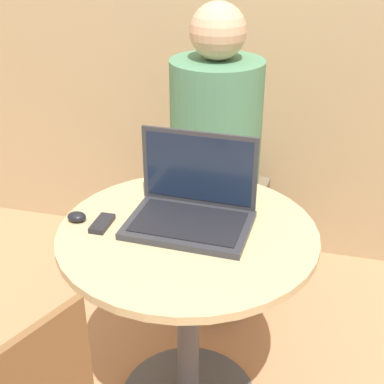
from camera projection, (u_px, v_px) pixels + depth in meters
round_table at (188, 285)px, 1.66m from camera, size 0.77×0.77×0.71m
laptop at (193, 205)px, 1.58m from camera, size 0.37×0.26×0.26m
cell_phone at (102, 223)px, 1.58m from camera, size 0.05×0.10×0.02m
computer_mouse at (77, 217)px, 1.60m from camera, size 0.06×0.05×0.03m
person_seated at (218, 185)px, 2.21m from camera, size 0.36×0.55×1.27m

